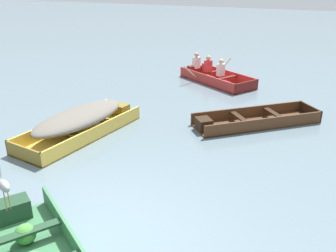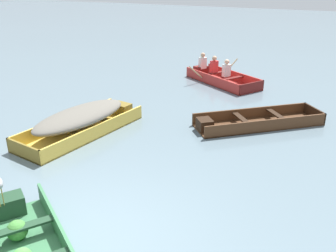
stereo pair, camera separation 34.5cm
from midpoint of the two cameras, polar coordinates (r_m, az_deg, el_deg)
The scene contains 5 objects.
ground_plane at distance 6.22m, azimuth -11.27°, elevation -17.11°, with size 80.00×80.00×0.00m, color slate.
dinghy_green_foreground at distance 6.05m, azimuth -19.87°, elevation -17.64°, with size 3.08×2.67×0.43m.
skiff_dark_varnish_near_moored at distance 10.50m, azimuth 13.88°, elevation 0.61°, with size 3.33×3.00×0.34m.
skiff_yellow_mid_moored at distance 9.84m, azimuth -12.03°, elevation 1.06°, with size 1.79×3.66×0.67m.
rowboat_red_with_crew at distance 14.47m, azimuth 8.45°, elevation 7.54°, with size 3.19×2.61×0.93m.
Camera 2 is at (3.16, -3.70, 3.93)m, focal length 40.00 mm.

